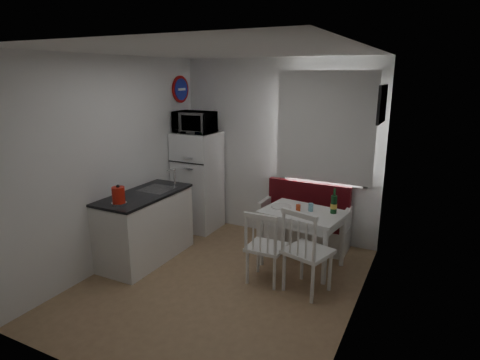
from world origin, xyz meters
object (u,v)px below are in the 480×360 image
at_px(fridge, 198,181).
at_px(wine_bottle, 334,201).
at_px(chair_right, 306,244).
at_px(kitchen_counter, 146,226).
at_px(microwave, 195,122).
at_px(bench, 304,225).
at_px(dining_table, 303,218).
at_px(chair_left, 263,240).
at_px(kettle, 119,195).

height_order(fridge, wine_bottle, fridge).
distance_m(chair_right, fridge, 2.44).
distance_m(kitchen_counter, chair_right, 2.15).
bearing_deg(microwave, chair_right, -28.31).
height_order(bench, wine_bottle, wine_bottle).
distance_m(kitchen_counter, bench, 2.19).
bearing_deg(fridge, wine_bottle, -10.71).
height_order(bench, fridge, fridge).
height_order(kitchen_counter, dining_table, kitchen_counter).
bearing_deg(bench, kitchen_counter, -141.77).
bearing_deg(chair_right, chair_left, -164.82).
xyz_separation_m(chair_right, microwave, (-2.12, 1.14, 1.07)).
bearing_deg(microwave, kettle, -88.98).
xyz_separation_m(fridge, kettle, (0.03, -1.74, 0.26)).
relative_size(dining_table, fridge, 0.69).
xyz_separation_m(kitchen_counter, chair_left, (1.64, 0.06, 0.09)).
xyz_separation_m(chair_left, microwave, (-1.62, 1.13, 1.13)).
distance_m(bench, chair_left, 1.32).
height_order(kitchen_counter, fridge, fridge).
relative_size(chair_left, chair_right, 0.83).
distance_m(chair_right, microwave, 2.63).
bearing_deg(microwave, kitchen_counter, -90.94).
bearing_deg(kitchen_counter, kettle, -84.30).
relative_size(fridge, microwave, 2.65).
bearing_deg(kettle, dining_table, 33.57).
distance_m(kitchen_counter, wine_bottle, 2.42).
xyz_separation_m(dining_table, chair_left, (-0.25, -0.66, -0.10)).
bearing_deg(bench, kettle, -132.05).
height_order(chair_left, kettle, kettle).
relative_size(microwave, kettle, 2.44).
relative_size(bench, chair_right, 2.19).
bearing_deg(dining_table, microwave, 174.07).
height_order(bench, chair_right, chair_right).
xyz_separation_m(fridge, wine_bottle, (2.22, -0.42, 0.12)).
height_order(dining_table, wine_bottle, wine_bottle).
height_order(fridge, kettle, fridge).
height_order(kitchen_counter, chair_left, kitchen_counter).
bearing_deg(chair_left, kettle, -161.28).
relative_size(bench, dining_table, 1.18).
bearing_deg(wine_bottle, kettle, -148.90).
distance_m(chair_left, fridge, 2.02).
bearing_deg(dining_table, bench, 113.41).
bearing_deg(kettle, chair_left, 19.39).
distance_m(chair_left, kettle, 1.75).
bearing_deg(fridge, chair_right, -29.34).
xyz_separation_m(dining_table, wine_bottle, (0.35, 0.10, 0.24)).
bearing_deg(kitchen_counter, wine_bottle, 20.22).
relative_size(kitchen_counter, wine_bottle, 4.22).
bearing_deg(chair_left, chair_right, -1.87).
relative_size(bench, kettle, 5.30).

